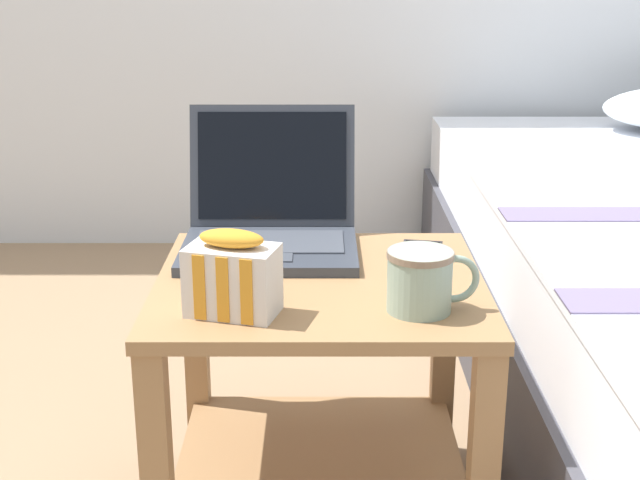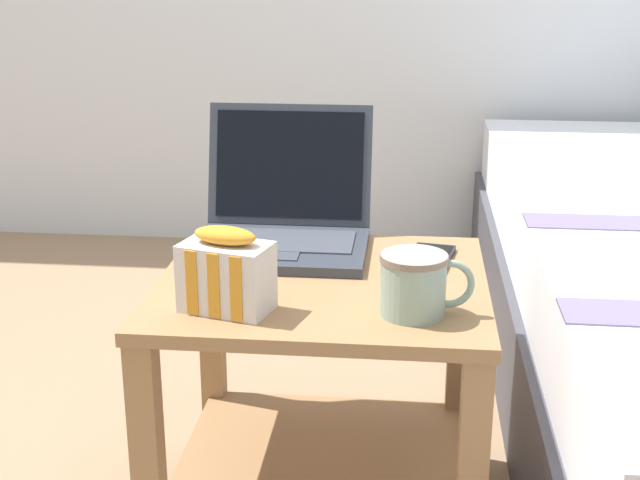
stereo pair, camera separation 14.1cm
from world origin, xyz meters
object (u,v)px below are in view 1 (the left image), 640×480
(laptop, at_px, (270,221))
(cell_phone, at_px, (420,255))
(snack_bag, at_px, (232,276))
(mug_front_left, at_px, (422,278))

(laptop, bearing_deg, cell_phone, -12.87)
(laptop, xyz_separation_m, cell_phone, (0.27, -0.06, -0.04))
(laptop, bearing_deg, snack_bag, -97.05)
(laptop, height_order, snack_bag, laptop)
(snack_bag, bearing_deg, mug_front_left, 2.38)
(snack_bag, relative_size, cell_phone, 0.95)
(cell_phone, bearing_deg, mug_front_left, -96.09)
(mug_front_left, xyz_separation_m, cell_phone, (0.03, 0.24, -0.05))
(mug_front_left, xyz_separation_m, snack_bag, (-0.28, -0.01, 0.01))
(snack_bag, xyz_separation_m, cell_phone, (0.31, 0.25, -0.05))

